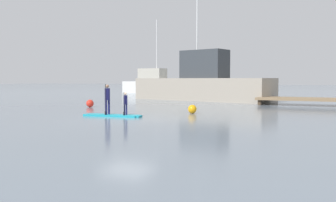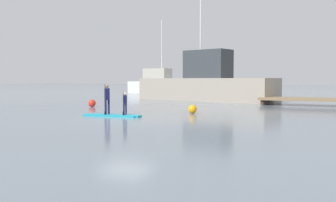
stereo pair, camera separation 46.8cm
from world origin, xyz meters
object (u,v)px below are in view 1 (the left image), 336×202
Objects in this scene: fishing_boat_white_large at (202,84)px; mooring_buoy_near at (90,103)px; fishing_boat_green_midground at (156,84)px; paddler_adult at (107,97)px; paddler_child_solo at (125,102)px; paddleboard_near at (113,115)px; mooring_buoy_mid at (192,109)px.

fishing_boat_white_large is 11.82m from mooring_buoy_near.
fishing_boat_white_large is at bearing -49.64° from fishing_boat_green_midground.
paddler_adult is 1.36× the size of paddler_child_solo.
paddler_child_solo is at bearing 5.39° from paddleboard_near.
fishing_boat_white_large is 1.38× the size of fishing_boat_green_midground.
mooring_buoy_mid reaches higher than paddleboard_near.
fishing_boat_green_midground is 25.55m from mooring_buoy_near.
mooring_buoy_mid is at bearing -72.40° from fishing_boat_white_large.
mooring_buoy_near is (-4.74, 4.86, -0.73)m from paddler_adult.
mooring_buoy_near is at bearing -73.46° from fishing_boat_green_midground.
paddler_child_solo reaches higher than mooring_buoy_mid.
fishing_boat_white_large is at bearing 107.60° from mooring_buoy_mid.
mooring_buoy_near is at bearing -110.89° from fishing_boat_white_large.
fishing_boat_green_midground is (-12.01, 29.34, 0.24)m from paddler_adult.
paddler_adult is (-0.29, -0.04, 0.94)m from paddleboard_near.
fishing_boat_green_midground reaches higher than paddler_adult.
paddler_adult is at bearing -172.44° from paddleboard_near.
paddleboard_near is 1.99× the size of paddler_adult.
fishing_boat_green_midground is at bearing 130.36° from fishing_boat_white_large.
paddler_child_solo is 15.83m from fishing_boat_white_large.
fishing_boat_green_midground reaches higher than mooring_buoy_near.
mooring_buoy_mid is (15.43, -25.97, -0.98)m from fishing_boat_green_midground.
fishing_boat_green_midground reaches higher than paddler_child_solo.
fishing_boat_green_midground is at bearing 112.78° from paddleboard_near.
fishing_boat_white_large is at bearing 95.69° from paddler_child_solo.
mooring_buoy_near is 8.29m from mooring_buoy_mid.
paddler_child_solo is at bearing -65.97° from fishing_boat_green_midground.
fishing_boat_white_large reaches higher than mooring_buoy_mid.
mooring_buoy_near is 1.06× the size of mooring_buoy_mid.
paddler_child_solo is 0.09× the size of fishing_boat_white_large.
paddler_adult is 3.05× the size of mooring_buoy_near.
paddler_adult is at bearing -173.99° from paddler_child_solo.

